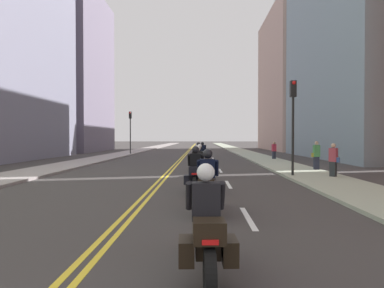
# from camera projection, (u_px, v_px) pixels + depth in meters

# --- Properties ---
(ground_plane) EXTENTS (264.00, 264.00, 0.00)m
(ground_plane) POSITION_uv_depth(u_px,v_px,m) (188.00, 152.00, 48.45)
(ground_plane) COLOR #393534
(sidewalk_left) EXTENTS (2.92, 144.00, 0.12)m
(sidewalk_left) POSITION_uv_depth(u_px,v_px,m) (136.00, 151.00, 48.64)
(sidewalk_left) COLOR gray
(sidewalk_left) RESTS_ON ground
(sidewalk_right) EXTENTS (2.92, 144.00, 0.12)m
(sidewalk_right) POSITION_uv_depth(u_px,v_px,m) (240.00, 151.00, 48.26)
(sidewalk_right) COLOR #9DA48F
(sidewalk_right) RESTS_ON ground
(centreline_yellow_inner) EXTENTS (0.12, 132.00, 0.01)m
(centreline_yellow_inner) POSITION_uv_depth(u_px,v_px,m) (187.00, 152.00, 48.46)
(centreline_yellow_inner) COLOR yellow
(centreline_yellow_inner) RESTS_ON ground
(centreline_yellow_outer) EXTENTS (0.12, 132.00, 0.01)m
(centreline_yellow_outer) POSITION_uv_depth(u_px,v_px,m) (189.00, 152.00, 48.45)
(centreline_yellow_outer) COLOR yellow
(centreline_yellow_outer) RESTS_ON ground
(lane_dashes_white) EXTENTS (0.14, 56.40, 0.01)m
(lane_dashes_white) POSITION_uv_depth(u_px,v_px,m) (214.00, 161.00, 29.39)
(lane_dashes_white) COLOR silver
(lane_dashes_white) RESTS_ON ground
(building_right_1) EXTENTS (8.12, 20.81, 24.03)m
(building_right_1) POSITION_uv_depth(u_px,v_px,m) (356.00, 33.00, 32.76)
(building_right_1) COLOR gray
(building_right_1) RESTS_ON ground
(building_left_2) EXTENTS (7.02, 15.06, 22.68)m
(building_left_2) POSITION_uv_depth(u_px,v_px,m) (78.00, 73.00, 49.69)
(building_left_2) COLOR slate
(building_left_2) RESTS_ON ground
(building_right_2) EXTENTS (6.68, 19.53, 22.00)m
(building_right_2) POSITION_uv_depth(u_px,v_px,m) (289.00, 81.00, 54.75)
(building_right_2) COLOR tan
(building_right_2) RESTS_ON ground
(motorcycle_0) EXTENTS (0.78, 2.26, 1.61)m
(motorcycle_0) POSITION_uv_depth(u_px,v_px,m) (206.00, 232.00, 4.81)
(motorcycle_0) COLOR black
(motorcycle_0) RESTS_ON ground
(motorcycle_1) EXTENTS (0.78, 2.27, 1.68)m
(motorcycle_1) POSITION_uv_depth(u_px,v_px,m) (207.00, 187.00, 8.94)
(motorcycle_1) COLOR black
(motorcycle_1) RESTS_ON ground
(motorcycle_2) EXTENTS (0.77, 2.19, 1.67)m
(motorcycle_2) POSITION_uv_depth(u_px,v_px,m) (195.00, 174.00, 12.21)
(motorcycle_2) COLOR black
(motorcycle_2) RESTS_ON ground
(motorcycle_3) EXTENTS (0.77, 2.25, 1.59)m
(motorcycle_3) POSITION_uv_depth(u_px,v_px,m) (198.00, 165.00, 16.48)
(motorcycle_3) COLOR black
(motorcycle_3) RESTS_ON ground
(motorcycle_4) EXTENTS (0.78, 2.24, 1.59)m
(motorcycle_4) POSITION_uv_depth(u_px,v_px,m) (200.00, 160.00, 20.23)
(motorcycle_4) COLOR black
(motorcycle_4) RESTS_ON ground
(motorcycle_5) EXTENTS (0.76, 2.26, 1.65)m
(motorcycle_5) POSITION_uv_depth(u_px,v_px,m) (198.00, 156.00, 24.38)
(motorcycle_5) COLOR black
(motorcycle_5) RESTS_ON ground
(motorcycle_6) EXTENTS (0.78, 2.28, 1.63)m
(motorcycle_6) POSITION_uv_depth(u_px,v_px,m) (203.00, 154.00, 28.05)
(motorcycle_6) COLOR black
(motorcycle_6) RESTS_ON ground
(motorcycle_7) EXTENTS (0.78, 2.17, 1.57)m
(motorcycle_7) POSITION_uv_depth(u_px,v_px,m) (203.00, 152.00, 31.46)
(motorcycle_7) COLOR black
(motorcycle_7) RESTS_ON ground
(traffic_light_near) EXTENTS (0.28, 0.38, 4.78)m
(traffic_light_near) POSITION_uv_depth(u_px,v_px,m) (293.00, 111.00, 16.82)
(traffic_light_near) COLOR black
(traffic_light_near) RESTS_ON ground
(traffic_light_far) EXTENTS (0.28, 0.38, 5.00)m
(traffic_light_far) POSITION_uv_depth(u_px,v_px,m) (130.00, 125.00, 39.62)
(traffic_light_far) COLOR black
(traffic_light_far) RESTS_ON ground
(pedestrian_0) EXTENTS (0.44, 0.47, 1.71)m
(pedestrian_0) POSITION_uv_depth(u_px,v_px,m) (333.00, 161.00, 16.30)
(pedestrian_0) COLOR #25292C
(pedestrian_0) RESTS_ON ground
(pedestrian_1) EXTENTS (0.49, 0.25, 1.77)m
(pedestrian_1) POSITION_uv_depth(u_px,v_px,m) (316.00, 156.00, 19.89)
(pedestrian_1) COLOR #212535
(pedestrian_1) RESTS_ON ground
(pedestrian_2) EXTENTS (0.41, 0.32, 1.64)m
(pedestrian_2) POSITION_uv_depth(u_px,v_px,m) (274.00, 151.00, 29.89)
(pedestrian_2) COLOR #272B38
(pedestrian_2) RESTS_ON ground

